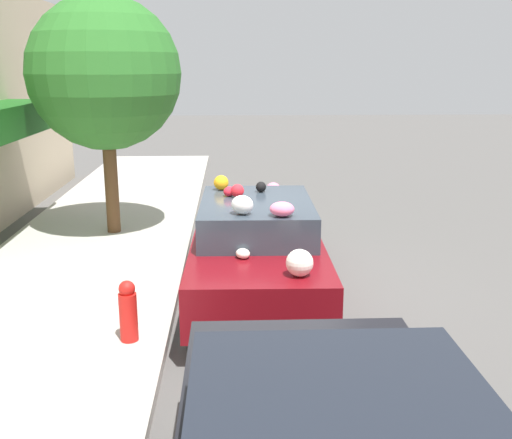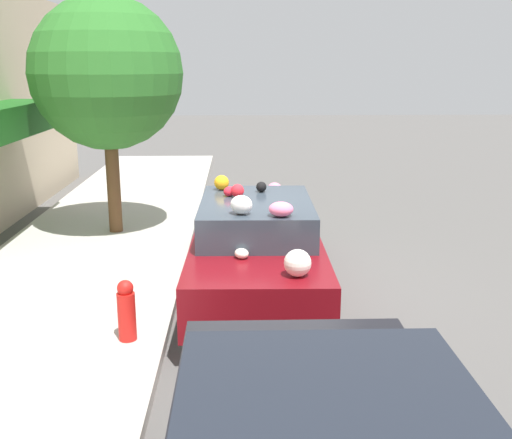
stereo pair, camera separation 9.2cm
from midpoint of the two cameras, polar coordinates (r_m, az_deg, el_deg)
The scene contains 5 objects.
ground_plane at distance 8.58m, azimuth 0.50°, elevation -6.79°, with size 60.00×60.00×0.00m, color #565451.
sidewalk_curb at distance 8.87m, azimuth -17.32°, elevation -6.25°, with size 24.00×3.20×0.15m.
street_tree at distance 10.91m, azimuth -13.78°, elevation 13.31°, with size 2.64×2.64×4.14m.
fire_hydrant at distance 6.82m, azimuth -11.85°, elevation -8.49°, with size 0.20×0.20×0.70m.
art_car at distance 8.32m, azimuth 0.32°, elevation -2.26°, with size 4.63×1.78×1.59m.
Camera 2 is at (-7.98, 0.28, 3.13)m, focal length 42.00 mm.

